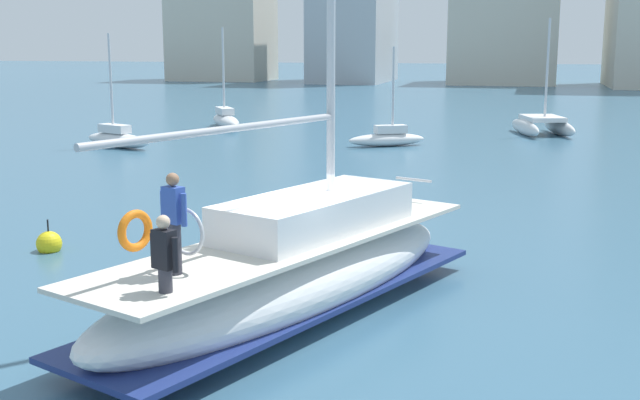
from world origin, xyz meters
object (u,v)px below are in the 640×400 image
(moored_sloop_far, at_px, (226,119))
(moored_catamaran, at_px, (542,124))
(moored_cutter_left, at_px, (117,138))
(mooring_buoy, at_px, (49,244))
(main_sailboat, at_px, (295,268))
(moored_sloop_near, at_px, (387,137))

(moored_sloop_far, distance_m, moored_catamaran, 18.39)
(moored_catamaran, xyz_separation_m, moored_cutter_left, (-20.08, -10.94, -0.10))
(mooring_buoy, bearing_deg, moored_cutter_left, 114.06)
(main_sailboat, xyz_separation_m, mooring_buoy, (-7.08, 2.91, -0.71))
(moored_cutter_left, relative_size, mooring_buoy, 6.01)
(moored_sloop_far, bearing_deg, moored_catamaran, 2.90)
(main_sailboat, distance_m, moored_cutter_left, 26.15)
(main_sailboat, distance_m, mooring_buoy, 7.69)
(moored_sloop_near, height_order, moored_sloop_far, moored_sloop_far)
(moored_cutter_left, bearing_deg, moored_sloop_far, 80.26)
(moored_sloop_far, bearing_deg, main_sailboat, -66.56)
(mooring_buoy, bearing_deg, moored_sloop_far, 102.85)
(main_sailboat, distance_m, moored_sloop_far, 34.05)
(moored_sloop_far, distance_m, mooring_buoy, 29.06)
(moored_sloop_near, height_order, mooring_buoy, moored_sloop_near)
(main_sailboat, height_order, moored_cutter_left, main_sailboat)
(moored_sloop_near, bearing_deg, moored_catamaran, 43.88)
(moored_sloop_near, distance_m, mooring_buoy, 22.55)
(moored_sloop_far, bearing_deg, moored_cutter_left, -99.74)
(moored_sloop_near, relative_size, mooring_buoy, 5.32)
(moored_sloop_near, relative_size, moored_cutter_left, 0.89)
(moored_sloop_far, distance_m, moored_cutter_left, 10.15)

